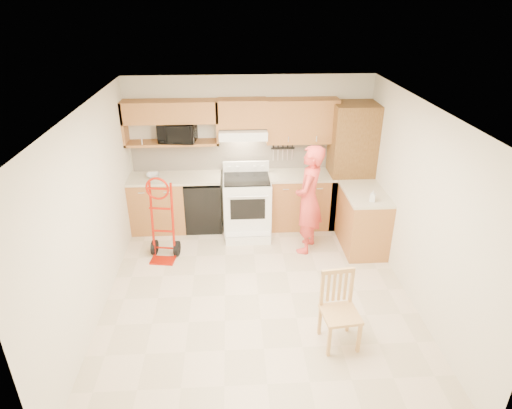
{
  "coord_description": "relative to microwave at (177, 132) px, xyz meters",
  "views": [
    {
      "loc": [
        -0.31,
        -4.75,
        3.66
      ],
      "look_at": [
        0.0,
        0.5,
        1.1
      ],
      "focal_mm": 30.74,
      "sensor_mm": 36.0,
      "label": 1
    }
  ],
  "objects": [
    {
      "name": "floor",
      "position": [
        1.16,
        -2.08,
        -1.66
      ],
      "size": [
        4.0,
        4.5,
        0.02
      ],
      "primitive_type": "cube",
      "color": "beige",
      "rests_on": "ground"
    },
    {
      "name": "ceiling",
      "position": [
        1.16,
        -2.08,
        0.86
      ],
      "size": [
        4.0,
        4.5,
        0.02
      ],
      "primitive_type": "cube",
      "color": "white",
      "rests_on": "ground"
    },
    {
      "name": "wall_back",
      "position": [
        1.16,
        0.17,
        -0.4
      ],
      "size": [
        4.0,
        0.02,
        2.5
      ],
      "primitive_type": "cube",
      "color": "beige",
      "rests_on": "ground"
    },
    {
      "name": "wall_front",
      "position": [
        1.16,
        -4.34,
        -0.4
      ],
      "size": [
        4.0,
        0.02,
        2.5
      ],
      "primitive_type": "cube",
      "color": "beige",
      "rests_on": "ground"
    },
    {
      "name": "wall_left",
      "position": [
        -0.85,
        -2.08,
        -0.4
      ],
      "size": [
        0.02,
        4.5,
        2.5
      ],
      "primitive_type": "cube",
      "color": "beige",
      "rests_on": "ground"
    },
    {
      "name": "wall_right",
      "position": [
        3.17,
        -2.08,
        -0.4
      ],
      "size": [
        0.02,
        4.5,
        2.5
      ],
      "primitive_type": "cube",
      "color": "beige",
      "rests_on": "ground"
    },
    {
      "name": "backsplash",
      "position": [
        1.16,
        0.15,
        -0.45
      ],
      "size": [
        3.92,
        0.03,
        0.55
      ],
      "primitive_type": "cube",
      "color": "beige",
      "rests_on": "wall_back"
    },
    {
      "name": "lower_cab_left",
      "position": [
        -0.39,
        -0.14,
        -1.2
      ],
      "size": [
        0.9,
        0.6,
        0.9
      ],
      "primitive_type": "cube",
      "color": "#9D5F3C",
      "rests_on": "ground"
    },
    {
      "name": "dishwasher",
      "position": [
        0.36,
        -0.14,
        -1.22
      ],
      "size": [
        0.6,
        0.6,
        0.85
      ],
      "primitive_type": "cube",
      "color": "black",
      "rests_on": "ground"
    },
    {
      "name": "lower_cab_right",
      "position": [
        1.99,
        -0.14,
        -1.2
      ],
      "size": [
        1.14,
        0.6,
        0.9
      ],
      "primitive_type": "cube",
      "color": "#9D5F3C",
      "rests_on": "ground"
    },
    {
      "name": "countertop_left",
      "position": [
        -0.09,
        -0.13,
        -0.73
      ],
      "size": [
        1.5,
        0.63,
        0.04
      ],
      "primitive_type": "cube",
      "color": "#BFB69C",
      "rests_on": "lower_cab_left"
    },
    {
      "name": "countertop_right",
      "position": [
        1.99,
        -0.13,
        -0.73
      ],
      "size": [
        1.14,
        0.63,
        0.04
      ],
      "primitive_type": "cube",
      "color": "#BFB69C",
      "rests_on": "lower_cab_right"
    },
    {
      "name": "cab_return_right",
      "position": [
        2.86,
        -0.94,
        -1.2
      ],
      "size": [
        0.6,
        1.0,
        0.9
      ],
      "primitive_type": "cube",
      "color": "#9D5F3C",
      "rests_on": "ground"
    },
    {
      "name": "countertop_return",
      "position": [
        2.86,
        -0.94,
        -0.73
      ],
      "size": [
        0.63,
        1.0,
        0.04
      ],
      "primitive_type": "cube",
      "color": "#BFB69C",
      "rests_on": "cab_return_right"
    },
    {
      "name": "pantry_tall",
      "position": [
        2.81,
        -0.14,
        -0.6
      ],
      "size": [
        0.7,
        0.6,
        2.1
      ],
      "primitive_type": "cube",
      "color": "brown",
      "rests_on": "ground"
    },
    {
      "name": "upper_cab_left",
      "position": [
        -0.09,
        0.0,
        0.33
      ],
      "size": [
        1.5,
        0.33,
        0.34
      ],
      "primitive_type": "cube",
      "color": "#9D5F3C",
      "rests_on": "wall_back"
    },
    {
      "name": "upper_shelf_mw",
      "position": [
        -0.09,
        0.0,
        -0.18
      ],
      "size": [
        1.5,
        0.33,
        0.04
      ],
      "primitive_type": "cube",
      "color": "#9D5F3C",
      "rests_on": "wall_back"
    },
    {
      "name": "upper_cab_center",
      "position": [
        1.04,
        0.0,
        0.29
      ],
      "size": [
        0.76,
        0.33,
        0.44
      ],
      "primitive_type": "cube",
      "color": "#9D5F3C",
      "rests_on": "wall_back"
    },
    {
      "name": "upper_cab_right",
      "position": [
        1.99,
        0.0,
        0.15
      ],
      "size": [
        1.14,
        0.33,
        0.7
      ],
      "primitive_type": "cube",
      "color": "#9D5F3C",
      "rests_on": "wall_back"
    },
    {
      "name": "range_hood",
      "position": [
        1.04,
        -0.06,
        -0.02
      ],
      "size": [
        0.76,
        0.46,
        0.14
      ],
      "primitive_type": "cube",
      "color": "white",
      "rests_on": "wall_back"
    },
    {
      "name": "knife_strip",
      "position": [
        1.71,
        0.12,
        -0.41
      ],
      "size": [
        0.4,
        0.05,
        0.29
      ],
      "primitive_type": null,
      "color": "black",
      "rests_on": "backsplash"
    },
    {
      "name": "microwave",
      "position": [
        0.0,
        0.0,
        0.0
      ],
      "size": [
        0.62,
        0.46,
        0.32
      ],
      "primitive_type": "imported",
      "rotation": [
        0.0,
        0.0,
        -0.13
      ],
      "color": "black",
      "rests_on": "upper_shelf_mw"
    },
    {
      "name": "range",
      "position": [
        1.09,
        -0.36,
        -1.08
      ],
      "size": [
        0.77,
        1.01,
        1.13
      ],
      "primitive_type": null,
      "color": "white",
      "rests_on": "ground"
    },
    {
      "name": "person",
      "position": [
        1.99,
        -0.96,
        -0.8
      ],
      "size": [
        0.62,
        0.73,
        1.7
      ],
      "primitive_type": "imported",
      "rotation": [
        0.0,
        0.0,
        -1.97
      ],
      "color": "#DC3F39",
      "rests_on": "ground"
    },
    {
      "name": "hand_truck",
      "position": [
        -0.21,
        -1.11,
        -1.05
      ],
      "size": [
        0.53,
        0.5,
        1.19
      ],
      "primitive_type": null,
      "rotation": [
        0.0,
        0.0,
        -0.15
      ],
      "color": "#A51405",
      "rests_on": "ground"
    },
    {
      "name": "dining_chair",
      "position": [
        2.02,
        -3.03,
        -1.2
      ],
      "size": [
        0.45,
        0.48,
        0.89
      ],
      "primitive_type": null,
      "rotation": [
        0.0,
        0.0,
        0.11
      ],
      "color": "tan",
      "rests_on": "ground"
    },
    {
      "name": "soap_bottle",
      "position": [
        2.86,
        -1.24,
        -0.62
      ],
      "size": [
        0.1,
        0.1,
        0.17
      ],
      "primitive_type": "imported",
      "rotation": [
        0.0,
        0.0,
        -0.4
      ],
      "color": "white",
      "rests_on": "countertop_return"
    },
    {
      "name": "bowl",
      "position": [
        -0.43,
        -0.14,
        -0.68
      ],
      "size": [
        0.25,
        0.25,
        0.05
      ],
      "primitive_type": "imported",
      "rotation": [
        0.0,
        0.0,
        0.15
      ],
      "color": "white",
      "rests_on": "countertop_left"
    }
  ]
}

